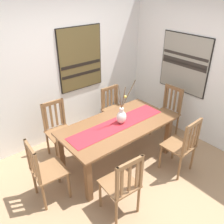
% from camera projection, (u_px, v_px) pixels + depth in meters
% --- Properties ---
extents(ground_plane, '(6.40, 6.40, 0.03)m').
position_uv_depth(ground_plane, '(131.00, 182.00, 3.71)').
color(ground_plane, '#A37F5B').
extents(wall_back, '(6.40, 0.12, 2.70)m').
position_uv_depth(wall_back, '(63.00, 67.00, 4.30)').
color(wall_back, silver).
rests_on(wall_back, ground_plane).
extents(wall_side, '(0.12, 6.40, 2.70)m').
position_uv_depth(wall_side, '(214.00, 72.00, 4.07)').
color(wall_side, silver).
rests_on(wall_side, ground_plane).
extents(dining_table, '(1.82, 0.92, 0.74)m').
position_uv_depth(dining_table, '(117.00, 130.00, 3.81)').
color(dining_table, brown).
rests_on(dining_table, ground_plane).
extents(table_runner, '(1.68, 0.36, 0.01)m').
position_uv_depth(table_runner, '(117.00, 124.00, 3.75)').
color(table_runner, '#B7232D').
rests_on(table_runner, dining_table).
extents(centerpiece_vase, '(0.38, 0.16, 0.72)m').
position_uv_depth(centerpiece_vase, '(122.00, 116.00, 3.73)').
color(centerpiece_vase, silver).
rests_on(centerpiece_vase, dining_table).
extents(chair_0, '(0.45, 0.45, 0.97)m').
position_uv_depth(chair_0, '(122.00, 185.00, 2.98)').
color(chair_0, brown).
rests_on(chair_0, ground_plane).
extents(chair_1, '(0.45, 0.45, 0.96)m').
position_uv_depth(chair_1, '(45.00, 170.00, 3.19)').
color(chair_1, brown).
rests_on(chair_1, ground_plane).
extents(chair_2, '(0.44, 0.44, 0.99)m').
position_uv_depth(chair_2, '(58.00, 129.00, 4.05)').
color(chair_2, brown).
rests_on(chair_2, ground_plane).
extents(chair_3, '(0.44, 0.44, 0.98)m').
position_uv_depth(chair_3, '(182.00, 145.00, 3.66)').
color(chair_3, brown).
rests_on(chair_3, ground_plane).
extents(chair_4, '(0.44, 0.44, 0.99)m').
position_uv_depth(chair_4, '(167.00, 112.00, 4.58)').
color(chair_4, brown).
rests_on(chair_4, ground_plane).
extents(chair_5, '(0.43, 0.43, 0.91)m').
position_uv_depth(chair_5, '(114.00, 108.00, 4.74)').
color(chair_5, brown).
rests_on(chair_5, ground_plane).
extents(painting_on_back_wall, '(0.91, 0.05, 1.16)m').
position_uv_depth(painting_on_back_wall, '(80.00, 59.00, 4.39)').
color(painting_on_back_wall, black).
extents(painting_on_side_wall, '(0.05, 1.01, 1.07)m').
position_uv_depth(painting_on_side_wall, '(184.00, 64.00, 4.40)').
color(painting_on_side_wall, black).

